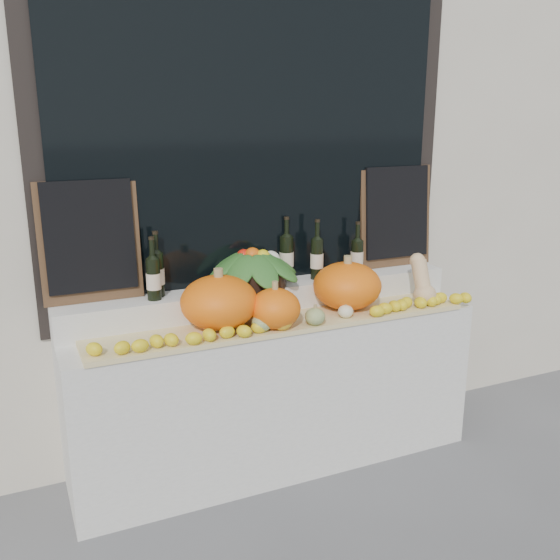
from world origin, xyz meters
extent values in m
cube|color=beige|center=(0.00, 2.25, 2.25)|extent=(7.00, 0.90, 4.50)
cube|color=black|center=(0.00, 1.80, 1.90)|extent=(2.40, 0.04, 2.10)
cube|color=black|center=(0.00, 1.77, 1.90)|extent=(2.20, 0.02, 2.00)
cube|color=silver|center=(0.00, 1.52, 0.44)|extent=(2.30, 0.55, 0.88)
cube|color=silver|center=(0.00, 1.68, 0.96)|extent=(2.30, 0.25, 0.16)
cube|color=tan|center=(0.00, 1.40, 0.89)|extent=(2.10, 0.32, 0.02)
ellipsoid|color=orange|center=(-0.34, 1.44, 1.04)|extent=(0.51, 0.51, 0.28)
ellipsoid|color=orange|center=(0.42, 1.46, 1.04)|extent=(0.40, 0.40, 0.26)
ellipsoid|color=orange|center=(-0.08, 1.33, 1.01)|extent=(0.34, 0.34, 0.21)
ellipsoid|color=#DDB482|center=(0.87, 1.34, 0.96)|extent=(0.13, 0.13, 0.12)
cylinder|color=#DDB482|center=(0.87, 1.39, 1.07)|extent=(0.09, 0.14, 0.18)
sphere|color=#DDB482|center=(0.87, 1.43, 1.14)|extent=(0.09, 0.09, 0.09)
ellipsoid|color=#3B6A1F|center=(0.12, 1.28, 0.95)|extent=(0.11, 0.11, 0.09)
cylinder|color=#998553|center=(0.12, 1.28, 1.01)|extent=(0.02, 0.02, 0.02)
ellipsoid|color=#3B6A1F|center=(-0.17, 1.30, 0.95)|extent=(0.11, 0.11, 0.09)
cylinder|color=#998553|center=(-0.17, 1.30, 1.01)|extent=(0.02, 0.02, 0.02)
ellipsoid|color=beige|center=(0.13, 1.29, 0.94)|extent=(0.09, 0.09, 0.07)
cylinder|color=#998553|center=(0.13, 1.29, 0.99)|extent=(0.02, 0.02, 0.02)
ellipsoid|color=yellow|center=(-0.07, 1.28, 0.97)|extent=(0.12, 0.12, 0.14)
cylinder|color=#998553|center=(-0.07, 1.28, 1.05)|extent=(0.02, 0.02, 0.02)
ellipsoid|color=beige|center=(0.33, 1.32, 0.94)|extent=(0.08, 0.08, 0.07)
cylinder|color=#998553|center=(0.33, 1.32, 0.99)|extent=(0.02, 0.02, 0.02)
cylinder|color=black|center=(-0.07, 1.66, 1.09)|extent=(0.37, 0.37, 0.10)
cylinder|color=black|center=(-0.63, 1.63, 1.15)|extent=(0.07, 0.07, 0.22)
cylinder|color=black|center=(-0.63, 1.63, 1.31)|extent=(0.03, 0.03, 0.10)
cylinder|color=beige|center=(-0.63, 1.63, 1.14)|extent=(0.08, 0.08, 0.08)
cylinder|color=black|center=(-0.63, 1.63, 1.37)|extent=(0.03, 0.03, 0.02)
cylinder|color=black|center=(-0.60, 1.69, 1.16)|extent=(0.07, 0.07, 0.23)
cylinder|color=black|center=(-0.60, 1.69, 1.32)|extent=(0.03, 0.03, 0.10)
cylinder|color=beige|center=(-0.60, 1.69, 1.15)|extent=(0.08, 0.08, 0.08)
cylinder|color=black|center=(-0.60, 1.69, 1.38)|extent=(0.03, 0.03, 0.02)
cylinder|color=black|center=(0.17, 1.74, 1.16)|extent=(0.08, 0.08, 0.25)
cylinder|color=black|center=(0.17, 1.74, 1.34)|extent=(0.03, 0.03, 0.10)
cylinder|color=beige|center=(0.17, 1.74, 1.15)|extent=(0.08, 0.08, 0.08)
cylinder|color=black|center=(0.17, 1.74, 1.39)|extent=(0.03, 0.03, 0.02)
cylinder|color=black|center=(0.33, 1.66, 1.16)|extent=(0.07, 0.07, 0.24)
cylinder|color=black|center=(0.33, 1.66, 1.33)|extent=(0.03, 0.03, 0.10)
cylinder|color=beige|center=(0.33, 1.66, 1.15)|extent=(0.08, 0.08, 0.08)
cylinder|color=black|center=(0.33, 1.66, 1.38)|extent=(0.03, 0.03, 0.02)
cylinder|color=black|center=(0.61, 1.68, 1.14)|extent=(0.07, 0.07, 0.20)
cylinder|color=black|center=(0.61, 1.68, 1.29)|extent=(0.03, 0.03, 0.10)
cylinder|color=beige|center=(0.61, 1.68, 1.13)|extent=(0.08, 0.08, 0.08)
cylinder|color=black|center=(0.61, 1.68, 1.34)|extent=(0.03, 0.03, 0.02)
cube|color=#4C331E|center=(-0.92, 1.75, 1.35)|extent=(0.50, 0.06, 0.62)
cube|color=black|center=(-0.92, 1.73, 1.38)|extent=(0.44, 0.06, 0.56)
cube|color=#4C331E|center=(0.92, 1.75, 1.35)|extent=(0.50, 0.06, 0.62)
cube|color=black|center=(0.92, 1.73, 1.38)|extent=(0.44, 0.06, 0.56)
camera|label=1|loc=(-1.31, -1.46, 2.00)|focal=40.00mm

